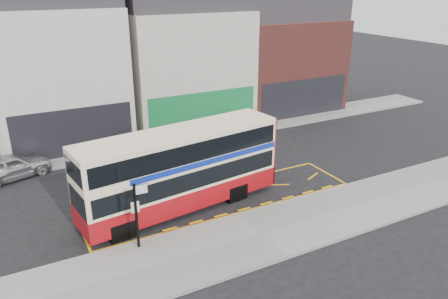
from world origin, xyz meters
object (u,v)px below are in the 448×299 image
street_tree_right (235,76)px  car_grey (147,143)px  bus_stop_post (137,209)px  car_silver (10,167)px  car_white (241,126)px  double_decker_bus (181,168)px

street_tree_right → car_grey: bearing=-161.8°
bus_stop_post → car_silver: bearing=115.1°
car_white → car_silver: bearing=76.6°
car_silver → car_grey: car_silver is taller
car_grey → street_tree_right: size_ratio=0.75×
double_decker_bus → car_silver: 10.66m
double_decker_bus → car_grey: (0.82, 7.81, -1.44)m
bus_stop_post → car_white: size_ratio=0.57×
double_decker_bus → car_white: 11.27m
double_decker_bus → bus_stop_post: size_ratio=3.53×
car_white → street_tree_right: (0.92, 2.53, 3.02)m
bus_stop_post → car_grey: 11.09m
double_decker_bus → street_tree_right: size_ratio=1.87×
car_silver → car_white: size_ratio=0.84×
double_decker_bus → car_white: double_decker_bus is taller
car_silver → street_tree_right: size_ratio=0.79×
bus_stop_post → car_grey: bearing=71.7°
car_white → car_grey: bearing=76.3°
bus_stop_post → car_grey: (3.82, 10.34, -1.23)m
double_decker_bus → car_silver: (-7.33, 7.62, -1.38)m
bus_stop_post → car_silver: size_ratio=0.67×
car_silver → double_decker_bus: bearing=-153.2°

